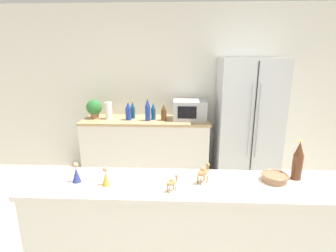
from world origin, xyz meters
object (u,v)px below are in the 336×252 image
(back_bottle_4, at_px, (133,110))
(wine_bottle, at_px, (298,161))
(back_bottle_3, at_px, (128,111))
(camel_figurine_second, at_px, (203,172))
(refrigerator, at_px, (247,122))
(camel_figurine, at_px, (172,182))
(fruit_bowl, at_px, (275,177))
(back_bottle_2, at_px, (148,110))
(microwave, at_px, (190,110))
(potted_plant, at_px, (94,108))
(back_bottle_0, at_px, (153,111))
(wise_man_figurine_purple, at_px, (76,174))
(paper_towel_roll, at_px, (109,111))
(back_bottle_1, at_px, (164,113))
(wise_man_figurine_crimson, at_px, (106,177))

(back_bottle_4, xyz_separation_m, wine_bottle, (1.57, -1.97, 0.04))
(back_bottle_3, bearing_deg, camel_figurine_second, -64.93)
(refrigerator, height_order, camel_figurine, refrigerator)
(fruit_bowl, bearing_deg, back_bottle_2, 121.52)
(microwave, height_order, back_bottle_4, microwave)
(potted_plant, xyz_separation_m, back_bottle_0, (0.89, -0.04, -0.03))
(wise_man_figurine_purple, bearing_deg, back_bottle_4, 88.77)
(refrigerator, height_order, fruit_bowl, refrigerator)
(paper_towel_roll, distance_m, camel_figurine, 2.36)
(paper_towel_roll, height_order, back_bottle_2, back_bottle_2)
(potted_plant, height_order, back_bottle_1, potted_plant)
(back_bottle_2, distance_m, back_bottle_4, 0.28)
(microwave, height_order, wise_man_figurine_crimson, microwave)
(refrigerator, height_order, potted_plant, refrigerator)
(back_bottle_2, distance_m, back_bottle_3, 0.29)
(fruit_bowl, xyz_separation_m, camel_figurine_second, (-0.52, -0.05, 0.05))
(fruit_bowl, xyz_separation_m, wise_man_figurine_crimson, (-1.21, -0.12, 0.03))
(paper_towel_roll, height_order, back_bottle_1, paper_towel_roll)
(wise_man_figurine_purple, bearing_deg, microwave, 66.70)
(paper_towel_roll, distance_m, back_bottle_3, 0.30)
(back_bottle_2, height_order, back_bottle_4, back_bottle_2)
(back_bottle_1, xyz_separation_m, wine_bottle, (1.10, -1.86, 0.05))
(potted_plant, bearing_deg, back_bottle_1, -4.90)
(refrigerator, bearing_deg, fruit_bowl, -98.16)
(back_bottle_1, bearing_deg, back_bottle_0, 163.75)
(fruit_bowl, xyz_separation_m, wise_man_figurine_purple, (-1.44, -0.08, 0.03))
(refrigerator, height_order, paper_towel_roll, refrigerator)
(refrigerator, xyz_separation_m, fruit_bowl, (-0.27, -1.91, 0.06))
(back_bottle_2, height_order, back_bottle_3, back_bottle_2)
(refrigerator, relative_size, back_bottle_2, 5.47)
(paper_towel_roll, xyz_separation_m, back_bottle_4, (0.35, 0.06, -0.00))
(back_bottle_4, distance_m, wise_man_figurine_crimson, 2.14)
(camel_figurine, bearing_deg, wine_bottle, 14.08)
(microwave, xyz_separation_m, camel_figurine, (-0.19, -2.17, -0.06))
(fruit_bowl, distance_m, wise_man_figurine_crimson, 1.22)
(potted_plant, height_order, back_bottle_4, potted_plant)
(wise_man_figurine_crimson, bearing_deg, microwave, 72.55)
(fruit_bowl, bearing_deg, wise_man_figurine_purple, -177.00)
(wine_bottle, bearing_deg, back_bottle_0, 123.34)
(back_bottle_1, height_order, wine_bottle, wine_bottle)
(paper_towel_roll, distance_m, wine_bottle, 2.71)
(wine_bottle, xyz_separation_m, wise_man_figurine_crimson, (-1.39, -0.16, -0.08))
(camel_figurine, distance_m, wise_man_figurine_purple, 0.70)
(fruit_bowl, height_order, wise_man_figurine_crimson, wise_man_figurine_crimson)
(back_bottle_0, relative_size, back_bottle_2, 0.78)
(paper_towel_roll, xyz_separation_m, wine_bottle, (1.92, -1.91, 0.04))
(potted_plant, height_order, fruit_bowl, potted_plant)
(potted_plant, bearing_deg, wise_man_figurine_crimson, -70.33)
(camel_figurine_second, bearing_deg, microwave, 90.72)
(back_bottle_2, height_order, camel_figurine_second, back_bottle_2)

